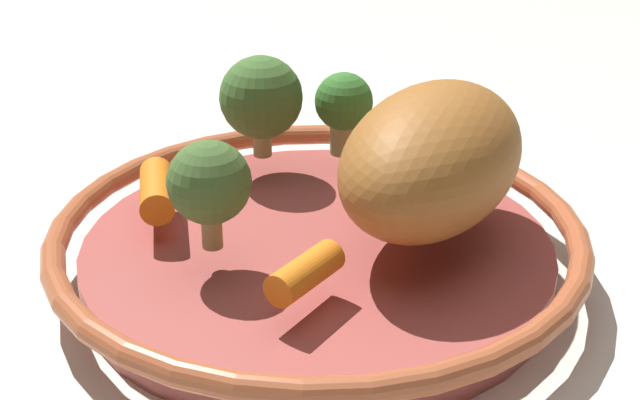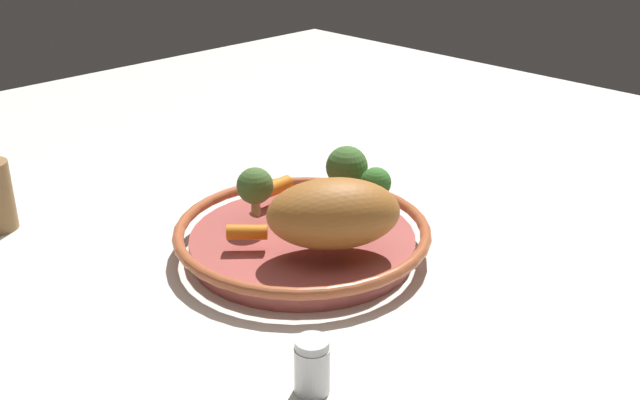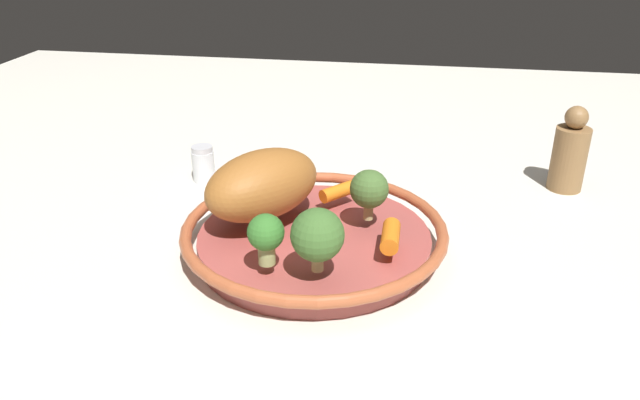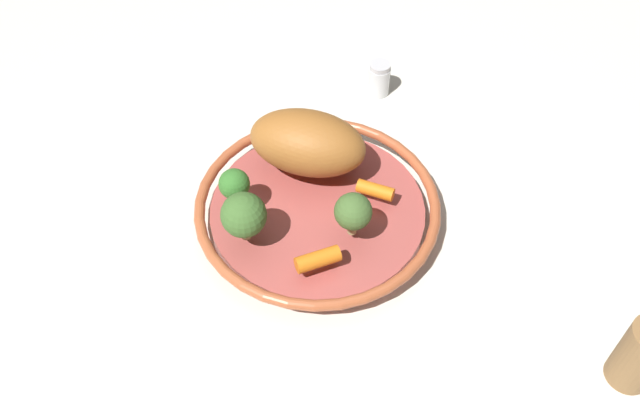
# 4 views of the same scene
# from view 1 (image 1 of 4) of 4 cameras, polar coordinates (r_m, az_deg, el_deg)

# --- Properties ---
(ground_plane) EXTENTS (2.08, 2.08, 0.00)m
(ground_plane) POSITION_cam_1_polar(r_m,az_deg,el_deg) (0.60, -0.17, -4.74)
(ground_plane) COLOR silver
(serving_bowl) EXTENTS (0.34, 0.34, 0.04)m
(serving_bowl) POSITION_cam_1_polar(r_m,az_deg,el_deg) (0.59, -0.17, -2.93)
(serving_bowl) COLOR #A84C47
(serving_bowl) RESTS_ON ground_plane
(roast_chicken_piece) EXTENTS (0.18, 0.19, 0.09)m
(roast_chicken_piece) POSITION_cam_1_polar(r_m,az_deg,el_deg) (0.57, 6.91, 2.55)
(roast_chicken_piece) COLOR #A4632A
(roast_chicken_piece) RESTS_ON serving_bowl
(baby_carrot_back) EXTENTS (0.02, 0.06, 0.02)m
(baby_carrot_back) POSITION_cam_1_polar(r_m,az_deg,el_deg) (0.60, -9.98, 0.59)
(baby_carrot_back) COLOR orange
(baby_carrot_back) RESTS_ON serving_bowl
(baby_carrot_right) EXTENTS (0.05, 0.05, 0.02)m
(baby_carrot_right) POSITION_cam_1_polar(r_m,az_deg,el_deg) (0.51, -0.91, -4.47)
(baby_carrot_right) COLOR orange
(baby_carrot_right) RESTS_ON serving_bowl
(broccoli_floret_mid) EXTENTS (0.05, 0.05, 0.07)m
(broccoli_floret_mid) POSITION_cam_1_polar(r_m,az_deg,el_deg) (0.54, -6.80, 1.01)
(broccoli_floret_mid) COLOR tan
(broccoli_floret_mid) RESTS_ON serving_bowl
(broccoli_floret_edge) EXTENTS (0.06, 0.06, 0.07)m
(broccoli_floret_edge) POSITION_cam_1_polar(r_m,az_deg,el_deg) (0.66, -3.63, 6.25)
(broccoli_floret_edge) COLOR tan
(broccoli_floret_edge) RESTS_ON serving_bowl
(broccoli_floret_large) EXTENTS (0.04, 0.04, 0.06)m
(broccoli_floret_large) POSITION_cam_1_polar(r_m,az_deg,el_deg) (0.67, 1.47, 5.82)
(broccoli_floret_large) COLOR #99A766
(broccoli_floret_large) RESTS_ON serving_bowl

